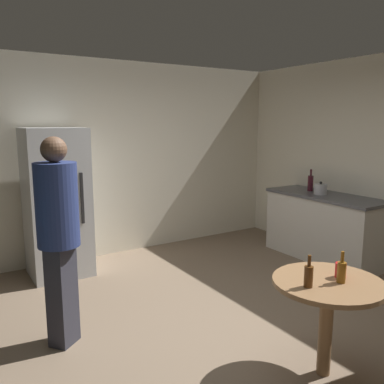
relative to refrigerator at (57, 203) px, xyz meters
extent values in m
cube|color=#7A6651|center=(0.94, -2.20, -0.95)|extent=(5.20, 5.20, 0.10)
cube|color=silver|center=(0.94, 0.43, 0.45)|extent=(5.32, 0.06, 2.70)
cube|color=silver|center=(0.00, 0.00, 0.00)|extent=(0.70, 0.65, 1.80)
cube|color=#262628|center=(0.21, -0.34, 0.09)|extent=(0.03, 0.03, 0.60)
cube|color=beige|center=(3.22, -1.37, -0.47)|extent=(0.60, 1.62, 0.86)
cube|color=#4C4C51|center=(3.22, -1.37, -0.02)|extent=(0.64, 1.66, 0.04)
cylinder|color=#B2B2B7|center=(3.17, -1.32, 0.07)|extent=(0.17, 0.17, 0.14)
sphere|color=black|center=(3.17, -1.32, 0.16)|extent=(0.04, 0.04, 0.04)
cone|color=#B2B2B7|center=(3.28, -1.32, 0.08)|extent=(0.09, 0.04, 0.06)
cylinder|color=#3F141E|center=(3.26, -1.06, 0.11)|extent=(0.08, 0.08, 0.22)
cylinder|color=#3F141E|center=(3.26, -1.06, 0.26)|extent=(0.03, 0.03, 0.09)
cylinder|color=olive|center=(1.14, -3.12, -0.55)|extent=(0.10, 0.10, 0.70)
cylinder|color=olive|center=(1.14, -3.12, -0.18)|extent=(0.80, 0.80, 0.03)
cylinder|color=#8C5919|center=(1.18, -3.19, -0.09)|extent=(0.06, 0.06, 0.15)
cylinder|color=#8C5919|center=(1.18, -3.19, 0.02)|extent=(0.02, 0.02, 0.08)
cylinder|color=#593314|center=(0.92, -3.12, -0.09)|extent=(0.06, 0.06, 0.15)
cylinder|color=#593314|center=(0.92, -3.12, 0.02)|extent=(0.02, 0.02, 0.08)
cylinder|color=red|center=(1.26, -3.12, -0.11)|extent=(0.08, 0.08, 0.11)
cube|color=#2D2D38|center=(-0.39, -1.65, -0.47)|extent=(0.28, 0.27, 0.86)
cylinder|color=navy|center=(-0.39, -1.65, 0.31)|extent=(0.48, 0.48, 0.68)
sphere|color=brown|center=(-0.39, -1.65, 0.75)|extent=(0.21, 0.21, 0.21)
camera|label=1|loc=(-1.17, -4.92, 0.96)|focal=37.64mm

